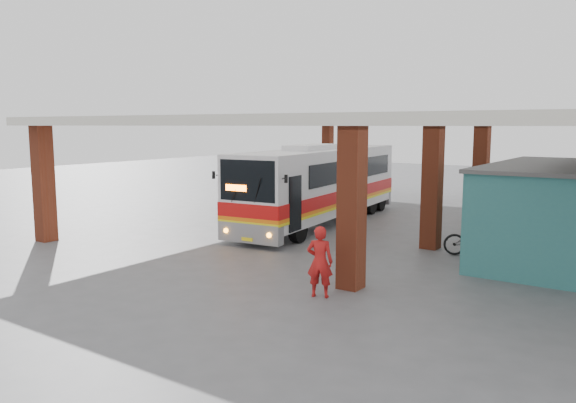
{
  "coord_description": "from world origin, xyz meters",
  "views": [
    {
      "loc": [
        9.92,
        -16.07,
        4.37
      ],
      "look_at": [
        -1.11,
        0.0,
        1.71
      ],
      "focal_mm": 35.0,
      "sensor_mm": 36.0,
      "label": 1
    }
  ],
  "objects_px": {
    "coach_bus": "(320,184)",
    "red_chair": "(507,228)",
    "motorcycle": "(477,239)",
    "pedestrian": "(320,262)"
  },
  "relations": [
    {
      "from": "coach_bus",
      "to": "motorcycle",
      "type": "height_order",
      "value": "coach_bus"
    },
    {
      "from": "motorcycle",
      "to": "red_chair",
      "type": "relative_size",
      "value": 2.83
    },
    {
      "from": "motorcycle",
      "to": "pedestrian",
      "type": "distance_m",
      "value": 7.16
    },
    {
      "from": "motorcycle",
      "to": "red_chair",
      "type": "bearing_deg",
      "value": -23.85
    },
    {
      "from": "coach_bus",
      "to": "red_chair",
      "type": "xyz_separation_m",
      "value": [
        7.66,
        1.62,
        -1.41
      ]
    },
    {
      "from": "motorcycle",
      "to": "pedestrian",
      "type": "relative_size",
      "value": 1.16
    },
    {
      "from": "red_chair",
      "to": "coach_bus",
      "type": "bearing_deg",
      "value": -158.25
    },
    {
      "from": "coach_bus",
      "to": "motorcycle",
      "type": "distance_m",
      "value": 8.1
    },
    {
      "from": "coach_bus",
      "to": "red_chair",
      "type": "relative_size",
      "value": 16.25
    },
    {
      "from": "motorcycle",
      "to": "coach_bus",
      "type": "bearing_deg",
      "value": 48.82
    }
  ]
}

